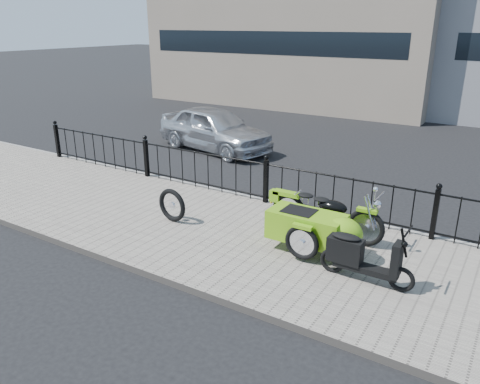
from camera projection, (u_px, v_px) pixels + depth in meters
The scene contains 8 objects.
ground at pixel (234, 227), 9.37m from camera, with size 120.00×120.00×0.00m, color black.
sidewalk at pixel (220, 234), 8.95m from camera, with size 30.00×3.80×0.12m, color gray.
curb at pixel (268, 203), 10.50m from camera, with size 30.00×0.10×0.12m, color gray.
iron_fence at pixel (266, 182), 10.21m from camera, with size 14.11×0.11×1.08m.
motorcycle_sidecar at pixel (319, 225), 8.01m from camera, with size 2.28×1.48×0.98m.
scooter at pixel (360, 257), 7.12m from camera, with size 1.48×0.43×1.00m.
spare_tire at pixel (172, 205), 9.26m from camera, with size 0.68×0.68×0.10m, color black.
sedan_car at pixel (214, 129), 14.85m from camera, with size 1.63×4.05×1.38m, color silver.
Camera 1 is at (4.66, -7.19, 3.87)m, focal length 35.00 mm.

